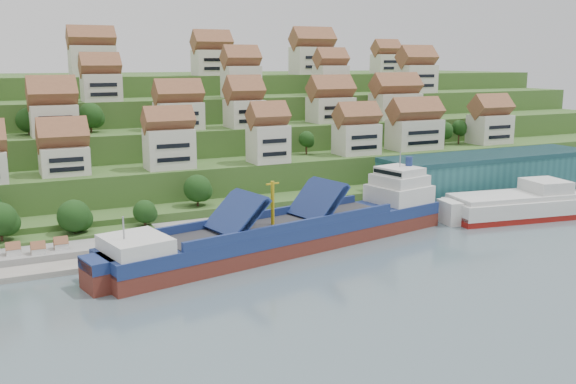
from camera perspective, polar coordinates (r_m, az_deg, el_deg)
ground at (r=130.57m, az=5.47°, el=-4.29°), size 300.00×300.00×0.00m
quay at (r=153.06m, az=9.00°, el=-1.57°), size 180.00×14.00×2.20m
pebble_beach at (r=124.56m, az=-21.31°, el=-5.61°), size 45.00×20.00×1.00m
hillside at (r=222.11m, az=-8.44°, el=5.04°), size 260.00×128.00×31.00m
hillside_village at (r=180.11m, az=-4.65°, el=8.00°), size 160.23×63.19×29.01m
hillside_trees at (r=155.31m, az=-8.75°, el=3.66°), size 143.04×62.41×28.97m
warehouse at (r=173.27m, az=17.44°, el=1.63°), size 60.00×15.00×10.00m
flagpole at (r=146.78m, az=9.57°, el=0.15°), size 1.28×0.16×8.00m
beach_huts at (r=122.81m, az=-22.25°, el=-5.14°), size 14.40×3.70×2.20m
cargo_ship at (r=124.59m, az=0.83°, el=-3.52°), size 74.67×25.89×16.33m
second_ship at (r=156.76m, az=19.73°, el=-1.18°), size 33.32×16.46×9.25m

